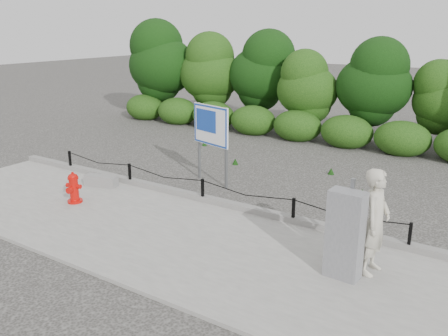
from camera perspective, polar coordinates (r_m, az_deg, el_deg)
ground at (r=12.07m, az=-2.57°, el=-4.39°), size 90.00×90.00×0.00m
sidewalk at (r=10.62m, az=-8.91°, el=-7.42°), size 14.00×4.00×0.08m
curb at (r=12.05m, az=-2.44°, el=-3.66°), size 14.00×0.22×0.14m
chain_barrier at (r=11.91m, az=-2.60°, el=-2.35°), size 10.06×0.06×0.60m
treeline at (r=19.23m, az=13.58°, el=10.76°), size 20.58×3.57×4.54m
fire_hydrant at (r=12.43m, az=-17.63°, el=-2.31°), size 0.44×0.46×0.79m
pedestrian at (r=8.79m, az=17.57°, el=-6.36°), size 0.77×0.73×1.94m
concrete_block at (r=13.56m, az=-14.58°, el=-1.49°), size 0.97×0.55×0.29m
utility_cabinet at (r=8.55m, az=14.35°, el=-7.78°), size 0.63×0.45×1.77m
advertising_sign at (r=13.24m, az=-1.59°, el=4.73°), size 1.37×0.45×2.25m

